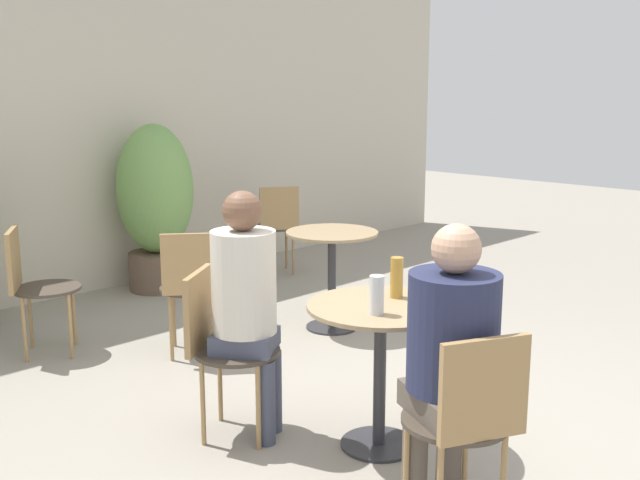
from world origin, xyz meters
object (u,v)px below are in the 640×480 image
Objects in this scene: cafe_table_far at (332,257)px; bistro_chair_2 at (192,281)px; beer_glass_0 at (377,295)px; beer_glass_1 at (397,277)px; bistro_chair_3 at (32,279)px; bistro_chair_1 at (468,413)px; potted_plant_1 at (156,202)px; seated_person_0 at (247,294)px; bistro_chair_5 at (277,221)px; bistro_chair_0 at (219,336)px; cafe_table_near at (380,339)px; seated_person_1 at (451,349)px.

cafe_table_far is 0.85× the size of bistro_chair_2.
beer_glass_0 is 0.89× the size of beer_glass_1.
beer_glass_1 is at bearing -130.85° from bistro_chair_3.
bistro_chair_1 is at bearing -124.67° from cafe_table_far.
bistro_chair_3 is 4.70× the size of beer_glass_0.
potted_plant_1 reaches higher than bistro_chair_2.
seated_person_0 is 6.21× the size of beer_glass_1.
beer_glass_0 reaches higher than bistro_chair_5.
bistro_chair_2 is at bearing 26.14° from bistro_chair_0.
beer_glass_1 is at bearing -125.58° from cafe_table_far.
cafe_table_near is at bearing -169.19° from beer_glass_1.
seated_person_0 reaches higher than bistro_chair_5.
bistro_chair_5 is 4.20× the size of beer_glass_1.
cafe_table_far is 0.59× the size of seated_person_1.
seated_person_0 is at bearing -114.68° from potted_plant_1.
cafe_table_near is 1.82m from cafe_table_far.
bistro_chair_2 is 1.79m from potted_plant_1.
seated_person_0 is 0.72m from beer_glass_1.
beer_glass_1 reaches higher than cafe_table_far.
cafe_table_far is at bearing -9.14° from bistro_chair_0.
bistro_chair_0 is at bearing 98.74° from bistro_chair_2.
bistro_chair_3 and bistro_chair_5 have the same top height.
bistro_chair_3 is at bearing 100.83° from beer_glass_0.
beer_glass_0 is 0.13× the size of potted_plant_1.
seated_person_1 is (-0.36, -2.21, 0.20)m from bistro_chair_2.
bistro_chair_0 is (-0.45, 0.65, -0.03)m from cafe_table_near.
bistro_chair_3 is at bearing -10.63° from bistro_chair_2.
bistro_chair_0 is 1.36m from bistro_chair_1.
cafe_table_far is 2.46m from seated_person_1.
bistro_chair_2 is (0.54, 0.98, 0.00)m from bistro_chair_0.
bistro_chair_0 and bistro_chair_1 have the same top height.
bistro_chair_0 is at bearing -154.12° from cafe_table_far.
bistro_chair_0 reaches higher than cafe_table_far.
bistro_chair_3 is 1.00× the size of bistro_chair_5.
bistro_chair_1 is (0.12, -1.36, 0.00)m from bistro_chair_0.
bistro_chair_2 is 1.74m from beer_glass_0.
bistro_chair_2 is 0.59× the size of potted_plant_1.
bistro_chair_2 is at bearing 86.91° from cafe_table_near.
seated_person_0 is at bearing 75.13° from bistro_chair_5.
beer_glass_0 is at bearing -81.16° from seated_person_1.
bistro_chair_1 is 4.70× the size of beer_glass_0.
bistro_chair_0 is at bearing 114.15° from beer_glass_0.
seated_person_0 reaches higher than beer_glass_0.
cafe_table_near is 0.79m from bistro_chair_0.
bistro_chair_0 is at bearing 134.17° from beer_glass_1.
cafe_table_far is 1.77m from bistro_chair_0.
cafe_table_far is 0.85× the size of bistro_chair_5.
bistro_chair_2 reaches higher than cafe_table_far.
cafe_table_far is at bearing 51.15° from cafe_table_near.
bistro_chair_2 is at bearing 63.58° from bistro_chair_5.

